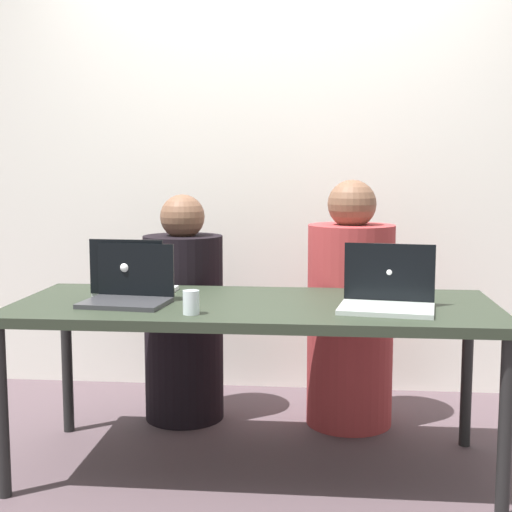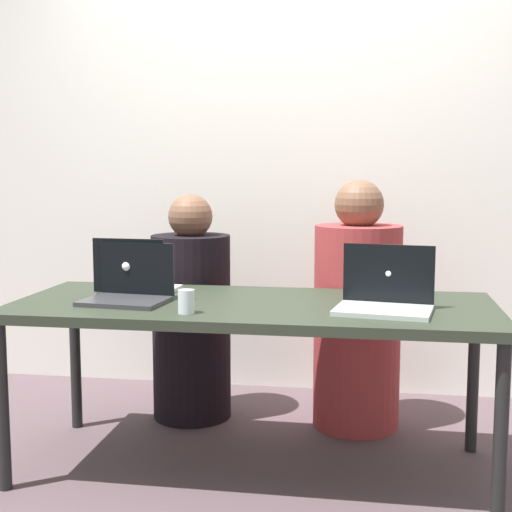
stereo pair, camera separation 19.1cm
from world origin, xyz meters
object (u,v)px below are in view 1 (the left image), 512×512
Objects in this scene: person_on_left at (184,320)px; person_on_right at (350,317)px; laptop_front_left at (129,291)px; laptop_front_right at (387,296)px; water_glass_left at (191,304)px; laptop_back_left at (133,283)px.

person_on_left is 0.94× the size of person_on_right.
person_on_right is 3.37× the size of laptop_front_left.
water_glass_left is (-0.73, -0.17, -0.01)m from laptop_front_right.
person_on_right is 1.06m from water_glass_left.
person_on_right reaches higher than person_on_left.
person_on_left reaches higher than laptop_back_left.
laptop_front_left is 0.19m from laptop_back_left.
person_on_right is 3.06× the size of laptop_front_right.
laptop_front_left is (-0.91, -0.65, 0.22)m from person_on_right.
laptop_back_left is (-0.94, -0.46, 0.23)m from person_on_right.
water_glass_left is at bearing 133.70° from laptop_back_left.
laptop_back_left is (-0.12, -0.46, 0.26)m from person_on_left.
person_on_right is at bearing 41.93° from laptop_front_left.
person_on_left is 3.42× the size of laptop_back_left.
laptop_front_left is 0.35m from water_glass_left.
laptop_back_left is at bearing 106.56° from laptop_front_left.
person_on_left is at bearing 88.36° from laptop_front_left.
laptop_front_right reaches higher than water_glass_left.
laptop_back_left is 0.84× the size of laptop_front_right.
person_on_left reaches higher than laptop_front_right.
laptop_front_right is 0.75m from water_glass_left.
person_on_right is 0.72m from laptop_front_right.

